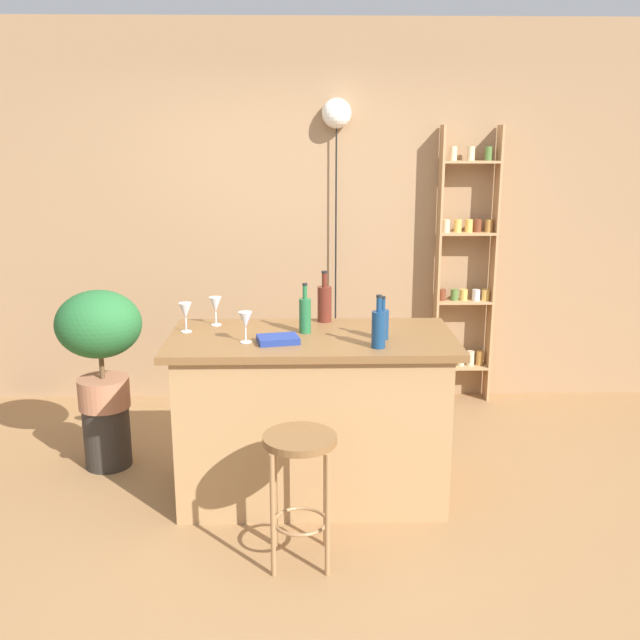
# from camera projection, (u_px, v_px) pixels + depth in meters

# --- Properties ---
(ground) EXTENTS (12.00, 12.00, 0.00)m
(ground) POSITION_uv_depth(u_px,v_px,m) (313.00, 518.00, 3.81)
(ground) COLOR olive
(back_wall) EXTENTS (6.40, 0.10, 2.80)m
(back_wall) POSITION_uv_depth(u_px,v_px,m) (309.00, 217.00, 5.35)
(back_wall) COLOR #997551
(back_wall) RESTS_ON ground
(kitchen_counter) EXTENTS (1.55, 0.77, 0.93)m
(kitchen_counter) POSITION_uv_depth(u_px,v_px,m) (312.00, 415.00, 3.98)
(kitchen_counter) COLOR #A87F51
(kitchen_counter) RESTS_ON ground
(bar_stool) EXTENTS (0.34, 0.34, 0.64)m
(bar_stool) POSITION_uv_depth(u_px,v_px,m) (300.00, 468.00, 3.31)
(bar_stool) COLOR #997047
(bar_stool) RESTS_ON ground
(spice_shelf) EXTENTS (0.43, 0.15, 2.06)m
(spice_shelf) POSITION_uv_depth(u_px,v_px,m) (465.00, 270.00, 5.33)
(spice_shelf) COLOR tan
(spice_shelf) RESTS_ON ground
(plant_stool) EXTENTS (0.28, 0.28, 0.38)m
(plant_stool) POSITION_uv_depth(u_px,v_px,m) (107.00, 436.00, 4.38)
(plant_stool) COLOR #2D2823
(plant_stool) RESTS_ON ground
(potted_plant) EXTENTS (0.50, 0.45, 0.72)m
(potted_plant) POSITION_uv_depth(u_px,v_px,m) (99.00, 335.00, 4.22)
(potted_plant) COLOR #A86B4C
(potted_plant) RESTS_ON plant_stool
(bottle_vinegar) EXTENTS (0.08, 0.08, 0.30)m
(bottle_vinegar) POSITION_uv_depth(u_px,v_px,m) (325.00, 303.00, 4.15)
(bottle_vinegar) COLOR #5B2319
(bottle_vinegar) RESTS_ON kitchen_counter
(bottle_olive_oil) EXTENTS (0.07, 0.07, 0.28)m
(bottle_olive_oil) POSITION_uv_depth(u_px,v_px,m) (379.00, 328.00, 3.62)
(bottle_olive_oil) COLOR navy
(bottle_olive_oil) RESTS_ON kitchen_counter
(bottle_spirits_clear) EXTENTS (0.06, 0.06, 0.23)m
(bottle_spirits_clear) POSITION_uv_depth(u_px,v_px,m) (383.00, 323.00, 3.79)
(bottle_spirits_clear) COLOR navy
(bottle_spirits_clear) RESTS_ON kitchen_counter
(bottle_soda_blue) EXTENTS (0.07, 0.07, 0.28)m
(bottle_soda_blue) POSITION_uv_depth(u_px,v_px,m) (305.00, 314.00, 3.91)
(bottle_soda_blue) COLOR #236638
(bottle_soda_blue) RESTS_ON kitchen_counter
(wine_glass_left) EXTENTS (0.07, 0.07, 0.16)m
(wine_glass_left) POSITION_uv_depth(u_px,v_px,m) (215.00, 305.00, 4.07)
(wine_glass_left) COLOR silver
(wine_glass_left) RESTS_ON kitchen_counter
(wine_glass_center) EXTENTS (0.07, 0.07, 0.16)m
(wine_glass_center) POSITION_uv_depth(u_px,v_px,m) (245.00, 321.00, 3.72)
(wine_glass_center) COLOR silver
(wine_glass_center) RESTS_ON kitchen_counter
(wine_glass_right) EXTENTS (0.07, 0.07, 0.16)m
(wine_glass_right) POSITION_uv_depth(u_px,v_px,m) (185.00, 311.00, 3.92)
(wine_glass_right) COLOR silver
(wine_glass_right) RESTS_ON kitchen_counter
(cookbook) EXTENTS (0.24, 0.19, 0.03)m
(cookbook) POSITION_uv_depth(u_px,v_px,m) (278.00, 339.00, 3.73)
(cookbook) COLOR navy
(cookbook) RESTS_ON kitchen_counter
(pendant_globe_light) EXTENTS (0.21, 0.21, 2.25)m
(pendant_globe_light) POSITION_uv_depth(u_px,v_px,m) (337.00, 118.00, 5.08)
(pendant_globe_light) COLOR black
(pendant_globe_light) RESTS_ON ground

